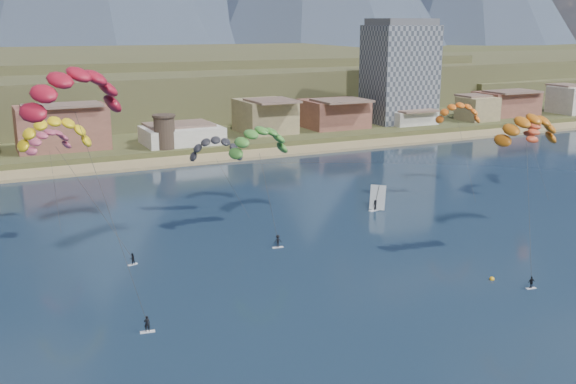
{
  "coord_description": "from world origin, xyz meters",
  "views": [
    {
      "loc": [
        -39.36,
        -50.03,
        33.06
      ],
      "look_at": [
        0.0,
        32.0,
        10.0
      ],
      "focal_mm": 42.04,
      "sensor_mm": 36.0,
      "label": 1
    }
  ],
  "objects_px": {
    "kitesurfer_red": "(73,84)",
    "buoy": "(492,279)",
    "apartment_tower": "(400,72)",
    "watchtower": "(164,131)",
    "kitesurfer_orange": "(528,125)",
    "windsurfer": "(376,203)",
    "kitesurfer_yellow": "(54,128)",
    "kitesurfer_green": "(259,137)"
  },
  "relations": [
    {
      "from": "kitesurfer_orange",
      "to": "kitesurfer_green",
      "type": "xyz_separation_m",
      "value": [
        -29.42,
        27.96,
        -3.95
      ]
    },
    {
      "from": "kitesurfer_yellow",
      "to": "kitesurfer_orange",
      "type": "bearing_deg",
      "value": -28.5
    },
    {
      "from": "apartment_tower",
      "to": "windsurfer",
      "type": "distance_m",
      "value": 100.52
    },
    {
      "from": "kitesurfer_orange",
      "to": "kitesurfer_green",
      "type": "bearing_deg",
      "value": 136.45
    },
    {
      "from": "apartment_tower",
      "to": "kitesurfer_yellow",
      "type": "xyz_separation_m",
      "value": [
        -112.86,
        -74.74,
        0.05
      ]
    },
    {
      "from": "kitesurfer_yellow",
      "to": "windsurfer",
      "type": "relative_size",
      "value": 5.04
    },
    {
      "from": "buoy",
      "to": "apartment_tower",
      "type": "bearing_deg",
      "value": 60.78
    },
    {
      "from": "watchtower",
      "to": "kitesurfer_red",
      "type": "height_order",
      "value": "kitesurfer_red"
    },
    {
      "from": "windsurfer",
      "to": "kitesurfer_red",
      "type": "bearing_deg",
      "value": -162.4
    },
    {
      "from": "kitesurfer_red",
      "to": "kitesurfer_orange",
      "type": "xyz_separation_m",
      "value": [
        60.08,
        -11.03,
        -7.09
      ]
    },
    {
      "from": "apartment_tower",
      "to": "kitesurfer_yellow",
      "type": "relative_size",
      "value": 1.39
    },
    {
      "from": "kitesurfer_red",
      "to": "kitesurfer_yellow",
      "type": "distance_m",
      "value": 23.1
    },
    {
      "from": "watchtower",
      "to": "buoy",
      "type": "xyz_separation_m",
      "value": [
        15.9,
        -100.62,
        -6.26
      ]
    },
    {
      "from": "kitesurfer_yellow",
      "to": "buoy",
      "type": "relative_size",
      "value": 34.57
    },
    {
      "from": "watchtower",
      "to": "buoy",
      "type": "distance_m",
      "value": 102.06
    },
    {
      "from": "apartment_tower",
      "to": "windsurfer",
      "type": "relative_size",
      "value": 6.99
    },
    {
      "from": "kitesurfer_orange",
      "to": "buoy",
      "type": "bearing_deg",
      "value": -147.56
    },
    {
      "from": "watchtower",
      "to": "kitesurfer_orange",
      "type": "height_order",
      "value": "kitesurfer_orange"
    },
    {
      "from": "kitesurfer_red",
      "to": "buoy",
      "type": "relative_size",
      "value": 45.49
    },
    {
      "from": "apartment_tower",
      "to": "watchtower",
      "type": "relative_size",
      "value": 3.72
    },
    {
      "from": "apartment_tower",
      "to": "kitesurfer_green",
      "type": "xyz_separation_m",
      "value": [
        -82.15,
        -79.43,
        -2.85
      ]
    },
    {
      "from": "watchtower",
      "to": "kitesurfer_yellow",
      "type": "relative_size",
      "value": 0.37
    },
    {
      "from": "kitesurfer_yellow",
      "to": "kitesurfer_green",
      "type": "relative_size",
      "value": 1.22
    },
    {
      "from": "kitesurfer_red",
      "to": "windsurfer",
      "type": "xyz_separation_m",
      "value": [
        53.4,
        16.94,
        -24.55
      ]
    },
    {
      "from": "watchtower",
      "to": "kitesurfer_yellow",
      "type": "bearing_deg",
      "value": -118.41
    },
    {
      "from": "kitesurfer_red",
      "to": "watchtower",
      "type": "bearing_deg",
      "value": 68.28
    },
    {
      "from": "kitesurfer_green",
      "to": "windsurfer",
      "type": "bearing_deg",
      "value": 0.03
    },
    {
      "from": "apartment_tower",
      "to": "kitesurfer_red",
      "type": "bearing_deg",
      "value": -139.5
    },
    {
      "from": "apartment_tower",
      "to": "kitesurfer_green",
      "type": "relative_size",
      "value": 1.69
    },
    {
      "from": "kitesurfer_green",
      "to": "kitesurfer_red",
      "type": "bearing_deg",
      "value": -151.09
    },
    {
      "from": "kitesurfer_red",
      "to": "windsurfer",
      "type": "relative_size",
      "value": 6.63
    },
    {
      "from": "kitesurfer_yellow",
      "to": "kitesurfer_orange",
      "type": "xyz_separation_m",
      "value": [
        60.13,
        -32.65,
        1.04
      ]
    },
    {
      "from": "kitesurfer_yellow",
      "to": "windsurfer",
      "type": "distance_m",
      "value": 56.11
    },
    {
      "from": "kitesurfer_red",
      "to": "kitesurfer_green",
      "type": "bearing_deg",
      "value": 28.91
    },
    {
      "from": "kitesurfer_red",
      "to": "kitesurfer_green",
      "type": "distance_m",
      "value": 36.72
    },
    {
      "from": "apartment_tower",
      "to": "kitesurfer_orange",
      "type": "height_order",
      "value": "apartment_tower"
    },
    {
      "from": "windsurfer",
      "to": "buoy",
      "type": "xyz_separation_m",
      "value": [
        -4.69,
        -35.2,
        -1.34
      ]
    },
    {
      "from": "kitesurfer_orange",
      "to": "buoy",
      "type": "distance_m",
      "value": 23.13
    },
    {
      "from": "kitesurfer_red",
      "to": "buoy",
      "type": "distance_m",
      "value": 58.1
    },
    {
      "from": "kitesurfer_yellow",
      "to": "apartment_tower",
      "type": "bearing_deg",
      "value": 33.51
    },
    {
      "from": "apartment_tower",
      "to": "watchtower",
      "type": "distance_m",
      "value": 82.02
    },
    {
      "from": "apartment_tower",
      "to": "windsurfer",
      "type": "xyz_separation_m",
      "value": [
        -59.41,
        -79.42,
        -16.37
      ]
    }
  ]
}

